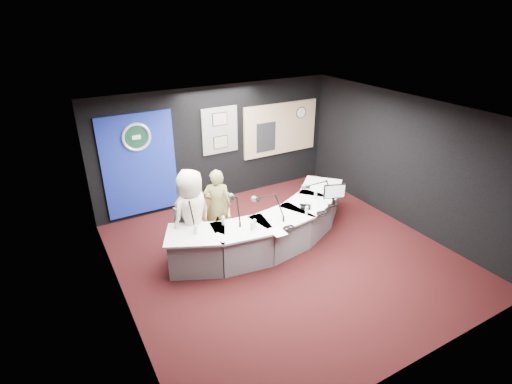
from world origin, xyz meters
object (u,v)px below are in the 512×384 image
person_man (192,215)px  person_woman (217,206)px  armchair_left (193,235)px  armchair_right (218,221)px  broadcast_desk (269,228)px

person_man → person_woman: bearing=-177.7°
armchair_left → person_woman: size_ratio=0.57×
armchair_right → person_woman: bearing=0.0°
armchair_right → armchair_left: bearing=-131.4°
person_woman → broadcast_desk: bearing=167.3°
person_woman → armchair_left: bearing=49.7°
armchair_right → broadcast_desk: bearing=-13.8°
person_man → person_woman: (0.64, 0.29, -0.11)m
broadcast_desk → person_man: bearing=166.1°
armchair_right → person_man: person_man is taller
armchair_left → armchair_right: 0.71m
person_woman → person_man: bearing=49.7°
broadcast_desk → person_woman: bearing=141.6°
armchair_left → broadcast_desk: bearing=-16.8°
armchair_left → person_woman: bearing=21.1°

